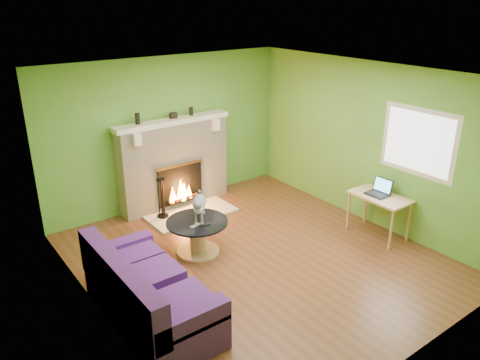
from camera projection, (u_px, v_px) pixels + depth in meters
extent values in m
plane|color=brown|center=(256.00, 258.00, 6.72)|extent=(5.00, 5.00, 0.00)
plane|color=white|center=(259.00, 75.00, 5.76)|extent=(5.00, 5.00, 0.00)
plane|color=#57892C|center=(167.00, 132.00, 8.11)|extent=(5.00, 0.00, 5.00)
plane|color=#57892C|center=(424.00, 250.00, 4.38)|extent=(5.00, 0.00, 5.00)
plane|color=#57892C|center=(93.00, 218.00, 4.99)|extent=(0.00, 5.00, 5.00)
plane|color=#57892C|center=(367.00, 144.00, 7.49)|extent=(0.00, 5.00, 5.00)
plane|color=silver|center=(418.00, 142.00, 6.72)|extent=(0.00, 1.20, 1.20)
plane|color=white|center=(418.00, 142.00, 6.72)|extent=(0.00, 1.06, 1.06)
cube|color=beige|center=(174.00, 165.00, 8.18)|extent=(2.00, 0.35, 1.50)
cube|color=black|center=(180.00, 185.00, 8.15)|extent=(0.85, 0.03, 0.68)
cube|color=#B77C2D|center=(180.00, 165.00, 8.01)|extent=(0.91, 0.02, 0.04)
cylinder|color=black|center=(182.00, 200.00, 8.23)|extent=(0.55, 0.07, 0.07)
cube|color=silver|center=(173.00, 121.00, 7.86)|extent=(2.10, 0.28, 0.08)
cube|color=silver|center=(137.00, 139.00, 7.36)|extent=(0.12, 0.10, 0.20)
cube|color=silver|center=(216.00, 125.00, 8.19)|extent=(0.12, 0.10, 0.20)
cube|color=beige|center=(191.00, 213.00, 8.06)|extent=(1.50, 0.75, 0.03)
cube|color=silver|center=(173.00, 121.00, 7.86)|extent=(2.10, 0.28, 0.08)
cube|color=#40185D|center=(152.00, 301.00, 5.41)|extent=(0.88, 1.95, 0.44)
cube|color=#40185D|center=(120.00, 284.00, 5.07)|extent=(0.20, 1.95, 0.55)
cube|color=#40185D|center=(190.00, 321.00, 4.65)|extent=(0.88, 0.20, 0.22)
cube|color=#40185D|center=(119.00, 249.00, 5.96)|extent=(0.88, 0.20, 0.22)
cube|color=#40185D|center=(178.00, 303.00, 4.92)|extent=(0.70, 0.52, 0.12)
cube|color=#40185D|center=(150.00, 275.00, 5.41)|extent=(0.70, 0.52, 0.12)
cube|color=#40185D|center=(130.00, 256.00, 5.82)|extent=(0.70, 0.52, 0.12)
cylinder|color=tan|center=(198.00, 251.00, 6.87)|extent=(0.63, 0.63, 0.03)
cylinder|color=tan|center=(198.00, 237.00, 6.78)|extent=(0.22, 0.22, 0.44)
cylinder|color=black|center=(197.00, 222.00, 6.70)|extent=(0.89, 0.89, 0.03)
cube|color=tan|center=(380.00, 197.00, 7.13)|extent=(0.52, 0.90, 0.04)
cylinder|color=tan|center=(391.00, 230.00, 6.83)|extent=(0.04, 0.04, 0.63)
cylinder|color=tan|center=(409.00, 222.00, 7.07)|extent=(0.04, 0.04, 0.63)
cylinder|color=tan|center=(348.00, 211.00, 7.44)|extent=(0.04, 0.04, 0.63)
cylinder|color=tan|center=(366.00, 204.00, 7.68)|extent=(0.04, 0.04, 0.63)
cube|color=gray|center=(195.00, 226.00, 6.54)|extent=(0.18, 0.08, 0.02)
cube|color=black|center=(205.00, 225.00, 6.56)|extent=(0.17, 0.08, 0.02)
cylinder|color=black|center=(138.00, 119.00, 7.50)|extent=(0.08, 0.08, 0.18)
cylinder|color=black|center=(191.00, 111.00, 8.06)|extent=(0.07, 0.07, 0.14)
cube|color=black|center=(173.00, 115.00, 7.87)|extent=(0.12, 0.08, 0.10)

